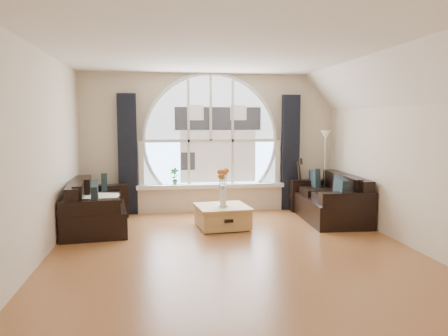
# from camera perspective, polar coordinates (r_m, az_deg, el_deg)

# --- Properties ---
(ground) EXTENTS (5.00, 5.50, 0.01)m
(ground) POSITION_cam_1_polar(r_m,az_deg,el_deg) (6.18, 1.23, -10.63)
(ground) COLOR brown
(ground) RESTS_ON ground
(ceiling) EXTENTS (5.00, 5.50, 0.01)m
(ceiling) POSITION_cam_1_polar(r_m,az_deg,el_deg) (5.99, 1.29, 14.96)
(ceiling) COLOR silver
(ceiling) RESTS_ON ground
(wall_back) EXTENTS (5.00, 0.01, 2.70)m
(wall_back) POSITION_cam_1_polar(r_m,az_deg,el_deg) (8.65, -1.78, 3.27)
(wall_back) COLOR beige
(wall_back) RESTS_ON ground
(wall_front) EXTENTS (5.00, 0.01, 2.70)m
(wall_front) POSITION_cam_1_polar(r_m,az_deg,el_deg) (3.27, 9.33, -1.54)
(wall_front) COLOR beige
(wall_front) RESTS_ON ground
(wall_left) EXTENTS (0.01, 5.50, 2.70)m
(wall_left) POSITION_cam_1_polar(r_m,az_deg,el_deg) (6.04, -22.83, 1.56)
(wall_left) COLOR beige
(wall_left) RESTS_ON ground
(wall_right) EXTENTS (0.01, 5.50, 2.70)m
(wall_right) POSITION_cam_1_polar(r_m,az_deg,el_deg) (6.81, 22.50, 2.04)
(wall_right) COLOR beige
(wall_right) RESTS_ON ground
(attic_slope) EXTENTS (0.92, 5.50, 0.72)m
(attic_slope) POSITION_cam_1_polar(r_m,az_deg,el_deg) (6.67, 20.61, 10.64)
(attic_slope) COLOR silver
(attic_slope) RESTS_ON ground
(arched_window) EXTENTS (2.60, 0.06, 2.15)m
(arched_window) POSITION_cam_1_polar(r_m,az_deg,el_deg) (8.61, -1.76, 5.09)
(arched_window) COLOR silver
(arched_window) RESTS_ON wall_back
(window_sill) EXTENTS (2.90, 0.22, 0.08)m
(window_sill) POSITION_cam_1_polar(r_m,az_deg,el_deg) (8.63, -1.69, -2.34)
(window_sill) COLOR white
(window_sill) RESTS_ON wall_back
(window_frame) EXTENTS (2.76, 0.08, 2.15)m
(window_frame) POSITION_cam_1_polar(r_m,az_deg,el_deg) (8.58, -1.74, 5.09)
(window_frame) COLOR white
(window_frame) RESTS_ON wall_back
(neighbor_house) EXTENTS (1.70, 0.02, 1.50)m
(neighbor_house) POSITION_cam_1_polar(r_m,az_deg,el_deg) (8.62, -0.76, 4.26)
(neighbor_house) COLOR silver
(neighbor_house) RESTS_ON wall_back
(curtain_left) EXTENTS (0.35, 0.12, 2.30)m
(curtain_left) POSITION_cam_1_polar(r_m,az_deg,el_deg) (8.51, -12.45, 1.73)
(curtain_left) COLOR black
(curtain_left) RESTS_ON ground
(curtain_right) EXTENTS (0.35, 0.12, 2.30)m
(curtain_right) POSITION_cam_1_polar(r_m,az_deg,el_deg) (8.87, 8.64, 1.98)
(curtain_right) COLOR black
(curtain_right) RESTS_ON ground
(sofa_left) EXTENTS (1.10, 1.88, 0.79)m
(sofa_left) POSITION_cam_1_polar(r_m,az_deg,el_deg) (7.58, -16.18, -4.61)
(sofa_left) COLOR black
(sofa_left) RESTS_ON ground
(sofa_right) EXTENTS (0.99, 1.86, 0.81)m
(sofa_right) POSITION_cam_1_polar(r_m,az_deg,el_deg) (8.14, 13.49, -3.80)
(sofa_right) COLOR black
(sofa_right) RESTS_ON ground
(coffee_chest) EXTENTS (0.93, 0.93, 0.41)m
(coffee_chest) POSITION_cam_1_polar(r_m,az_deg,el_deg) (7.37, -0.22, -6.21)
(coffee_chest) COLOR #B5864A
(coffee_chest) RESTS_ON ground
(throw_blanket) EXTENTS (0.66, 0.66, 0.10)m
(throw_blanket) POSITION_cam_1_polar(r_m,az_deg,el_deg) (7.47, -16.17, -3.98)
(throw_blanket) COLOR silver
(throw_blanket) RESTS_ON sofa_left
(vase_flowers) EXTENTS (0.24, 0.24, 0.70)m
(vase_flowers) POSITION_cam_1_polar(r_m,az_deg,el_deg) (7.22, -0.12, -1.98)
(vase_flowers) COLOR white
(vase_flowers) RESTS_ON coffee_chest
(floor_lamp) EXTENTS (0.24, 0.24, 1.60)m
(floor_lamp) POSITION_cam_1_polar(r_m,az_deg,el_deg) (8.77, 12.99, -0.45)
(floor_lamp) COLOR #B2B2B2
(floor_lamp) RESTS_ON ground
(guitar) EXTENTS (0.41, 0.34, 1.06)m
(guitar) POSITION_cam_1_polar(r_m,az_deg,el_deg) (8.83, 9.70, -2.10)
(guitar) COLOR brown
(guitar) RESTS_ON ground
(potted_plant) EXTENTS (0.21, 0.17, 0.33)m
(potted_plant) POSITION_cam_1_polar(r_m,az_deg,el_deg) (8.55, -6.47, -1.05)
(potted_plant) COLOR #1E6023
(potted_plant) RESTS_ON window_sill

